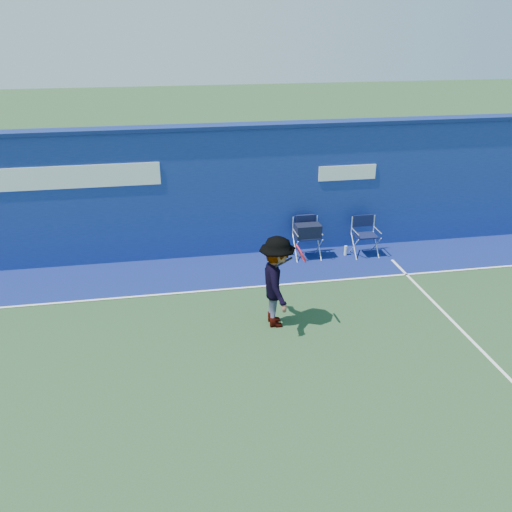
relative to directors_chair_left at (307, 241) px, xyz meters
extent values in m
plane|color=#254323|center=(-2.55, -4.52, -0.42)|extent=(80.00, 80.00, 0.00)
cube|color=navy|center=(-2.55, 0.68, 1.08)|extent=(24.00, 0.40, 3.00)
cube|color=navy|center=(-2.55, 0.68, 2.62)|extent=(24.00, 0.50, 0.08)
cube|color=white|center=(-5.55, 0.47, 1.68)|extent=(4.50, 0.02, 0.50)
cube|color=white|center=(1.05, 0.47, 1.48)|extent=(1.40, 0.02, 0.35)
cube|color=navy|center=(-2.55, -0.42, -0.42)|extent=(24.00, 1.80, 0.01)
cube|color=white|center=(-2.55, -1.32, -0.41)|extent=(24.00, 0.06, 0.01)
cube|color=#0F1438|center=(0.00, -0.01, 0.11)|extent=(0.51, 0.43, 0.03)
cube|color=silver|center=(0.00, 0.25, 0.32)|extent=(0.58, 0.03, 0.43)
cube|color=#0F1438|center=(0.00, 0.25, 0.41)|extent=(0.51, 0.03, 0.30)
cube|color=black|center=(0.00, -0.04, 0.27)|extent=(0.58, 0.34, 0.32)
cube|color=#0F1438|center=(0.00, 0.25, 0.45)|extent=(0.43, 0.06, 0.23)
cube|color=#0F1438|center=(1.41, -0.12, 0.09)|extent=(0.49, 0.42, 0.03)
cube|color=silver|center=(1.41, 0.13, 0.29)|extent=(0.56, 0.02, 0.41)
cube|color=#0F1438|center=(1.41, 0.13, 0.37)|extent=(0.49, 0.03, 0.29)
cylinder|color=silver|center=(0.95, -0.04, -0.30)|extent=(0.07, 0.07, 0.24)
imported|color=#EA4738|center=(-1.35, -2.85, 0.45)|extent=(0.67, 1.14, 1.74)
torus|color=red|center=(-0.95, -2.97, 1.04)|extent=(0.20, 0.38, 0.34)
cylinder|color=gray|center=(-0.95, -2.97, 1.04)|extent=(0.15, 0.32, 0.28)
cylinder|color=black|center=(-1.26, -2.96, 0.88)|extent=(0.32, 0.05, 0.18)
camera|label=1|loc=(-3.26, -11.42, 4.87)|focal=38.00mm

